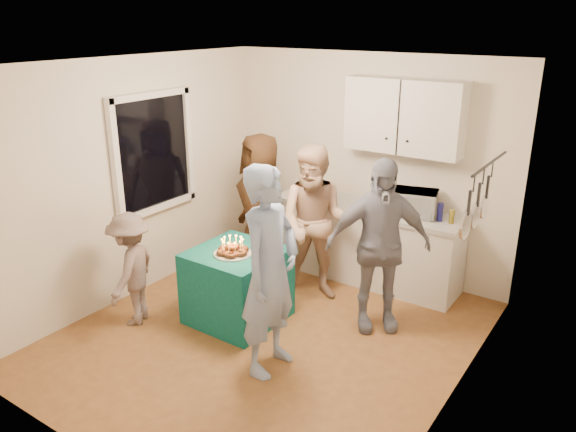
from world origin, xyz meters
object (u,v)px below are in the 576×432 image
Objects in this scene: counter at (366,245)px; punch_jar at (270,232)px; child_near_left at (131,269)px; woman_back_left at (261,206)px; party_table at (237,285)px; woman_back_center at (316,224)px; microwave at (413,203)px; woman_back_right at (378,245)px; man_birthday at (270,272)px.

punch_jar is at bearing -107.75° from counter.
woman_back_left is at bearing 143.30° from child_near_left.
party_table is 0.49× the size of woman_back_center.
woman_back_right is (0.04, -0.93, -0.17)m from microwave.
man_birthday is at bearing -95.44° from woman_back_center.
woman_back_center is at bearing -110.02° from counter.
man_birthday is at bearing -32.35° from party_table.
punch_jar is at bearing -139.64° from microwave.
man_birthday is at bearing -86.80° from counter.
party_table is at bearing 172.13° from woman_back_right.
child_near_left is at bearing 92.07° from man_birthday.
microwave is at bearing 21.20° from woman_back_center.
woman_back_left reaches higher than party_table.
woman_back_left is 0.86m from woman_back_center.
microwave is at bearing 55.51° from woman_back_right.
microwave reaches higher than punch_jar.
party_table is 0.46× the size of man_birthday.
man_birthday reaches higher than party_table.
woman_back_right reaches higher than punch_jar.
punch_jar is 0.18× the size of man_birthday.
woman_back_center reaches higher than microwave.
woman_back_right reaches higher than child_near_left.
child_near_left is (-1.06, -0.90, -0.34)m from punch_jar.
punch_jar is 1.02m from woman_back_left.
woman_back_center is 0.98× the size of woman_back_right.
counter is 1.18m from woman_back_right.
child_near_left is (-0.38, -1.65, -0.28)m from woman_back_left.
man_birthday is at bearing -18.85° from woman_back_left.
microwave is 0.29× the size of woman_back_center.
woman_back_right reaches higher than microwave.
child_near_left is (-1.23, -1.51, -0.27)m from woman_back_center.
woman_back_left reaches higher than child_near_left.
counter is 1.18× the size of man_birthday.
party_table is 2.50× the size of punch_jar.
woman_back_left is (-1.23, 1.51, -0.07)m from man_birthday.
party_table is 0.72× the size of child_near_left.
punch_jar is (-0.96, -1.34, -0.12)m from microwave.
woman_back_center is at bearing -151.69° from microwave.
woman_back_left reaches higher than woman_back_center.
child_near_left is (-1.61, -0.15, -0.35)m from man_birthday.
counter is at bearing 122.65° from child_near_left.
punch_jar is 0.20× the size of woman_back_center.
microwave is 1.09m from woman_back_center.
party_table is 1.07m from man_birthday.
man_birthday is 1.08× the size of woman_back_center.
woman_back_left is at bearing -152.27° from counter.
woman_back_center reaches higher than punch_jar.
woman_back_left reaches higher than punch_jar.
microwave is (0.53, 0.00, 0.62)m from counter.
child_near_left is at bearing -139.76° from punch_jar.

